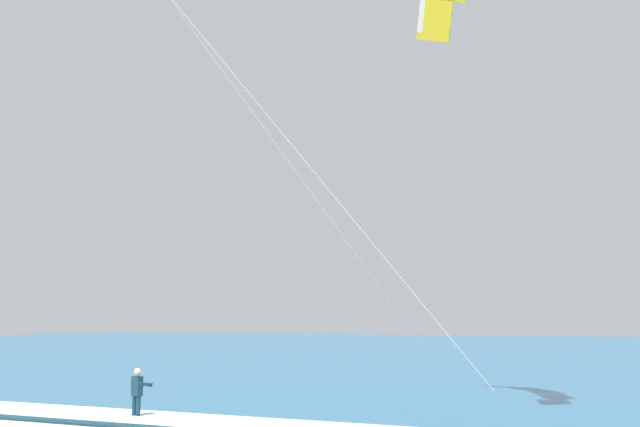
# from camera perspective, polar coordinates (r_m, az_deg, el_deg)

# --- Properties ---
(sea) EXTENTS (200.00, 120.00, 0.20)m
(sea) POSITION_cam_1_polar(r_m,az_deg,el_deg) (78.26, 15.28, -10.57)
(sea) COLOR teal
(sea) RESTS_ON ground
(surf_foam) EXTENTS (200.00, 2.39, 0.04)m
(surf_foam) POSITION_cam_1_polar(r_m,az_deg,el_deg) (21.89, -9.01, -16.30)
(surf_foam) COLOR white
(surf_foam) RESTS_ON sea
(surfboard) EXTENTS (0.77, 1.47, 0.09)m
(surfboard) POSITION_cam_1_polar(r_m,az_deg,el_deg) (23.37, -14.73, -16.11)
(surfboard) COLOR #239EC6
(surfboard) RESTS_ON ground
(kitesurfer) EXTENTS (0.61, 0.60, 1.69)m
(kitesurfer) POSITION_cam_1_polar(r_m,az_deg,el_deg) (23.28, -14.61, -13.88)
(kitesurfer) COLOR #143347
(kitesurfer) RESTS_ON ground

